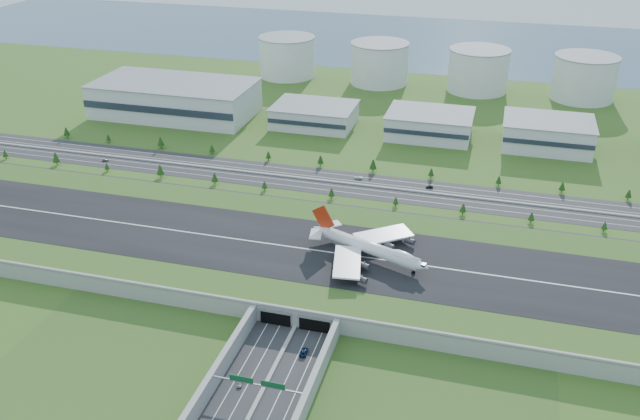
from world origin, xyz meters
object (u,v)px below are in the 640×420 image
(boeing_747, at_px, (368,247))
(car_4, at_px, (106,160))
(car_0, at_px, (240,383))
(car_7, at_px, (358,178))
(fuel_tank_a, at_px, (287,57))
(car_5, at_px, (429,187))
(car_2, at_px, (304,352))

(boeing_747, height_order, car_4, boeing_747)
(car_0, distance_m, car_4, 240.20)
(car_4, relative_size, car_7, 0.78)
(car_7, bearing_deg, boeing_747, 19.55)
(fuel_tank_a, height_order, boeing_747, fuel_tank_a)
(car_5, bearing_deg, car_2, -26.83)
(boeing_747, distance_m, car_0, 95.15)
(car_2, relative_size, car_5, 1.40)
(car_0, distance_m, car_2, 29.35)
(car_2, height_order, car_7, car_2)
(car_0, bearing_deg, car_4, 124.07)
(boeing_747, distance_m, car_7, 107.75)
(car_7, bearing_deg, fuel_tank_a, -146.82)
(car_4, distance_m, car_5, 209.96)
(fuel_tank_a, xyz_separation_m, car_0, (110.78, -399.07, -16.59))
(boeing_747, relative_size, car_7, 11.63)
(fuel_tank_a, height_order, car_4, fuel_tank_a)
(car_0, relative_size, car_2, 0.77)
(fuel_tank_a, distance_m, boeing_747, 339.86)
(car_4, xyz_separation_m, car_5, (209.42, 15.08, 0.00))
(car_7, bearing_deg, car_4, -79.63)
(car_4, relative_size, car_5, 0.97)
(fuel_tank_a, xyz_separation_m, boeing_747, (140.32, -309.52, -3.83))
(fuel_tank_a, height_order, car_2, fuel_tank_a)
(boeing_747, bearing_deg, car_2, -79.31)
(car_2, xyz_separation_m, car_5, (28.25, 167.70, -0.13))
(car_5, height_order, car_7, car_7)
(fuel_tank_a, bearing_deg, car_0, -74.49)
(car_0, xyz_separation_m, car_5, (45.97, 191.09, -0.08))
(boeing_747, bearing_deg, car_4, 176.68)
(fuel_tank_a, distance_m, car_5, 260.96)
(car_0, height_order, car_7, car_0)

